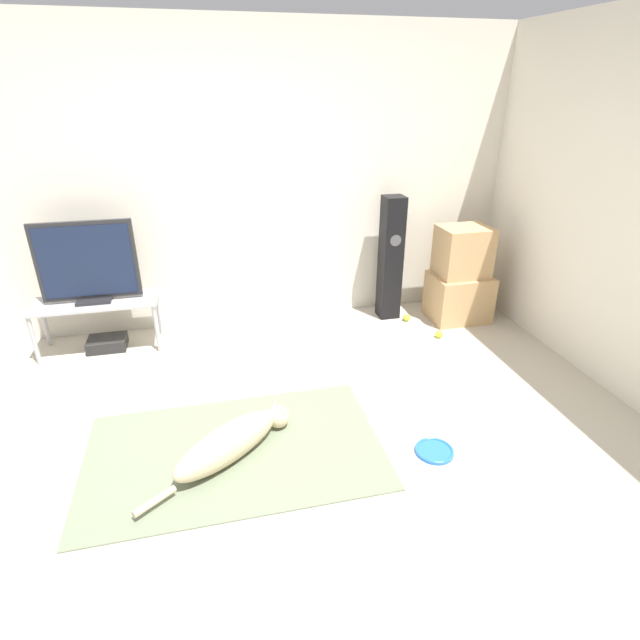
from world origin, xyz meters
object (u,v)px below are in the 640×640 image
at_px(tennis_ball_near_speaker, 439,334).
at_px(game_console, 107,343).
at_px(frisbee, 434,451).
at_px(cardboard_box_lower, 458,297).
at_px(tv, 87,263).
at_px(floor_speaker, 391,259).
at_px(cardboard_box_upper, 463,252).
at_px(tennis_ball_by_boxes, 407,318).
at_px(dog, 232,441).
at_px(tv_stand, 96,307).

relative_size(tennis_ball_near_speaker, game_console, 0.21).
bearing_deg(frisbee, cardboard_box_lower, 59.21).
distance_m(tv, tennis_ball_near_speaker, 3.01).
xyz_separation_m(frisbee, floor_speaker, (0.42, 1.97, 0.57)).
bearing_deg(game_console, frisbee, -41.35).
distance_m(cardboard_box_lower, cardboard_box_upper, 0.45).
bearing_deg(tennis_ball_by_boxes, tennis_ball_near_speaker, -69.48).
distance_m(dog, frisbee, 1.23).
bearing_deg(dog, tv, 120.20).
xyz_separation_m(frisbee, tennis_ball_by_boxes, (0.56, 1.81, 0.02)).
bearing_deg(tv_stand, tennis_ball_by_boxes, -1.94).
height_order(tv, tennis_ball_near_speaker, tv).
height_order(cardboard_box_upper, tennis_ball_near_speaker, cardboard_box_upper).
height_order(floor_speaker, tennis_ball_by_boxes, floor_speaker).
distance_m(cardboard_box_lower, game_console, 3.20).
xyz_separation_m(tv, tennis_ball_near_speaker, (2.88, -0.49, -0.73)).
height_order(tv, tennis_ball_by_boxes, tv).
xyz_separation_m(tv, tennis_ball_by_boxes, (2.73, -0.10, -0.73)).
xyz_separation_m(cardboard_box_lower, tv_stand, (-3.23, 0.14, 0.16)).
height_order(frisbee, tv, tv).
bearing_deg(tennis_ball_near_speaker, dog, -148.38).
bearing_deg(tennis_ball_near_speaker, tv_stand, 170.38).
bearing_deg(dog, tennis_ball_by_boxes, 41.72).
relative_size(dog, frisbee, 3.91).
relative_size(cardboard_box_upper, floor_speaker, 0.39).
bearing_deg(tennis_ball_by_boxes, cardboard_box_upper, -4.08).
height_order(cardboard_box_lower, tennis_ball_by_boxes, cardboard_box_lower).
xyz_separation_m(floor_speaker, tv, (-2.60, -0.07, 0.18)).
height_order(cardboard_box_upper, tv, tv).
bearing_deg(game_console, floor_speaker, 1.89).
distance_m(dog, tennis_ball_by_boxes, 2.36).
height_order(cardboard_box_upper, tennis_ball_by_boxes, cardboard_box_upper).
distance_m(tv_stand, tennis_ball_by_boxes, 2.76).
relative_size(cardboard_box_lower, tv, 0.70).
relative_size(frisbee, tennis_ball_near_speaker, 3.62).
bearing_deg(dog, cardboard_box_lower, 34.07).
distance_m(frisbee, tv_stand, 2.91).
xyz_separation_m(cardboard_box_upper, tennis_ball_near_speaker, (-0.34, -0.36, -0.63)).
distance_m(cardboard_box_lower, tv_stand, 3.23).
distance_m(cardboard_box_upper, tennis_ball_near_speaker, 0.80).
distance_m(frisbee, tennis_ball_near_speaker, 1.58).
xyz_separation_m(cardboard_box_lower, tennis_ball_near_speaker, (-0.35, -0.35, -0.19)).
bearing_deg(tennis_ball_by_boxes, tv, 178.00).
distance_m(tv_stand, game_console, 0.33).
xyz_separation_m(cardboard_box_lower, floor_speaker, (-0.63, 0.21, 0.36)).
height_order(frisbee, tennis_ball_by_boxes, tennis_ball_by_boxes).
bearing_deg(cardboard_box_lower, tv, 177.48).
bearing_deg(tv_stand, dog, -59.76).
bearing_deg(cardboard_box_lower, floor_speaker, 161.66).
height_order(tv_stand, tennis_ball_by_boxes, tv_stand).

